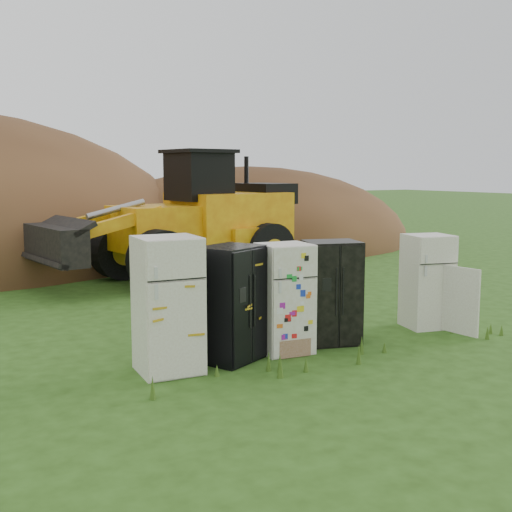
{
  "coord_description": "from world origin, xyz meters",
  "views": [
    {
      "loc": [
        -5.83,
        -7.93,
        2.74
      ],
      "look_at": [
        0.14,
        2.0,
        1.19
      ],
      "focal_mm": 45.0,
      "sensor_mm": 36.0,
      "label": 1
    }
  ],
  "objects_px": {
    "fridge_leftmost": "(168,305)",
    "fridge_black_side": "(231,304)",
    "fridge_sticker": "(285,298)",
    "fridge_dark_mid": "(331,292)",
    "wheel_loader": "(171,216)",
    "fridge_open_door": "(427,281)"
  },
  "relations": [
    {
      "from": "fridge_leftmost",
      "to": "fridge_black_side",
      "type": "height_order",
      "value": "fridge_leftmost"
    },
    {
      "from": "fridge_sticker",
      "to": "fridge_dark_mid",
      "type": "bearing_deg",
      "value": 10.84
    },
    {
      "from": "fridge_black_side",
      "to": "wheel_loader",
      "type": "bearing_deg",
      "value": 48.76
    },
    {
      "from": "fridge_leftmost",
      "to": "wheel_loader",
      "type": "distance_m",
      "value": 7.32
    },
    {
      "from": "fridge_leftmost",
      "to": "fridge_dark_mid",
      "type": "distance_m",
      "value": 2.82
    },
    {
      "from": "wheel_loader",
      "to": "fridge_sticker",
      "type": "bearing_deg",
      "value": -105.13
    },
    {
      "from": "fridge_open_door",
      "to": "fridge_leftmost",
      "type": "bearing_deg",
      "value": -165.01
    },
    {
      "from": "fridge_open_door",
      "to": "fridge_sticker",
      "type": "bearing_deg",
      "value": -164.71
    },
    {
      "from": "fridge_sticker",
      "to": "fridge_dark_mid",
      "type": "distance_m",
      "value": 0.93
    },
    {
      "from": "fridge_black_side",
      "to": "wheel_loader",
      "type": "relative_size",
      "value": 0.25
    },
    {
      "from": "wheel_loader",
      "to": "fridge_dark_mid",
      "type": "bearing_deg",
      "value": -97.27
    },
    {
      "from": "fridge_black_side",
      "to": "fridge_open_door",
      "type": "bearing_deg",
      "value": -25.04
    },
    {
      "from": "fridge_dark_mid",
      "to": "wheel_loader",
      "type": "height_order",
      "value": "wheel_loader"
    },
    {
      "from": "fridge_black_side",
      "to": "wheel_loader",
      "type": "xyz_separation_m",
      "value": [
        1.97,
        6.63,
        0.79
      ]
    },
    {
      "from": "fridge_leftmost",
      "to": "fridge_sticker",
      "type": "relative_size",
      "value": 1.13
    },
    {
      "from": "wheel_loader",
      "to": "fridge_open_door",
      "type": "bearing_deg",
      "value": -79.81
    },
    {
      "from": "fridge_open_door",
      "to": "wheel_loader",
      "type": "bearing_deg",
      "value": 121.2
    },
    {
      "from": "fridge_open_door",
      "to": "wheel_loader",
      "type": "relative_size",
      "value": 0.24
    },
    {
      "from": "fridge_sticker",
      "to": "wheel_loader",
      "type": "distance_m",
      "value": 6.81
    },
    {
      "from": "fridge_black_side",
      "to": "fridge_dark_mid",
      "type": "distance_m",
      "value": 1.83
    },
    {
      "from": "fridge_leftmost",
      "to": "fridge_open_door",
      "type": "xyz_separation_m",
      "value": [
        4.9,
        0.0,
        -0.11
      ]
    },
    {
      "from": "fridge_leftmost",
      "to": "wheel_loader",
      "type": "height_order",
      "value": "wheel_loader"
    }
  ]
}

